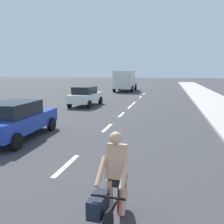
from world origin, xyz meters
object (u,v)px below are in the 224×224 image
Objects in this scene: cyclist at (112,188)px; parked_car_blue at (15,119)px; delivery_truck at (125,80)px; parked_car_white at (85,96)px.

cyclist is 0.41× the size of parked_car_blue.
parked_car_blue is at bearing -91.70° from delivery_truck.
parked_car_blue is 24.84m from delivery_truck.
cyclist reaches higher than parked_car_white.
parked_car_white is at bearing -93.37° from delivery_truck.
parked_car_white is at bearing -66.24° from cyclist.
cyclist is 15.85m from parked_car_white.
parked_car_white is (-5.64, 14.82, 0.00)m from cyclist.
cyclist is at bearing -45.09° from parked_car_blue.
cyclist is at bearing -65.92° from parked_car_white.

